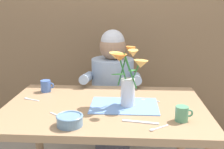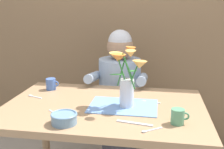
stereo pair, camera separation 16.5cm
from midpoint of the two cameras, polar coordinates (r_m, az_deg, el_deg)
wood_panel_backdrop at (r=2.59m, az=4.68°, el=12.69°), size 4.00×0.10×2.50m
dining_table at (r=1.70m, az=1.14°, el=-9.50°), size 1.20×0.80×0.74m
seated_person at (r=2.29m, az=3.65°, el=-5.11°), size 0.45×0.47×1.14m
striped_placemat at (r=1.65m, az=5.23°, el=-6.52°), size 0.40×0.28×0.00m
flower_vase at (r=1.59m, az=6.00°, el=-0.21°), size 0.26×0.22×0.35m
ceramic_bowl at (r=1.42m, az=-6.62°, el=-9.02°), size 0.14×0.14×0.06m
dinner_knife at (r=1.43m, az=8.04°, el=-10.01°), size 0.19×0.05×0.00m
coffee_cup at (r=1.97m, az=-10.20°, el=-1.99°), size 0.09×0.07×0.08m
ceramic_mug at (r=1.46m, az=16.72°, el=-8.39°), size 0.09×0.07×0.08m
spoon_0 at (r=1.37m, az=11.12°, el=-11.39°), size 0.11×0.08×0.01m
spoon_1 at (r=1.54m, az=-8.43°, el=-8.13°), size 0.10×0.09×0.01m
spoon_2 at (r=1.74m, az=10.16°, el=-5.57°), size 0.12×0.04×0.01m
spoon_3 at (r=1.86m, az=-13.67°, el=-4.43°), size 0.12×0.06×0.01m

